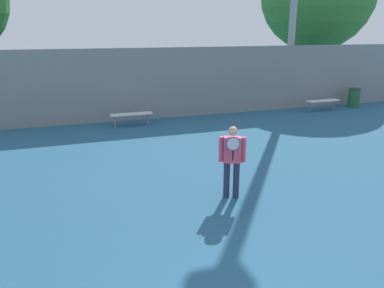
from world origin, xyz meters
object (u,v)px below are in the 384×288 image
at_px(bench_courtside_near, 323,101).
at_px(bench_courtside_far, 132,115).
at_px(trash_bin, 354,98).
at_px(tennis_player, 232,158).

xyz_separation_m(bench_courtside_near, bench_courtside_far, (-8.93, 0.00, -0.00)).
bearing_deg(bench_courtside_near, bench_courtside_far, 180.00).
height_order(bench_courtside_far, trash_bin, trash_bin).
xyz_separation_m(tennis_player, bench_courtside_far, (-0.97, 7.27, -0.49)).
distance_m(tennis_player, bench_courtside_far, 7.35).
distance_m(tennis_player, trash_bin, 12.44).
xyz_separation_m(bench_courtside_near, trash_bin, (1.97, 0.22, 0.02)).
distance_m(tennis_player, bench_courtside_near, 10.79).
height_order(bench_courtside_near, trash_bin, trash_bin).
distance_m(bench_courtside_far, trash_bin, 10.90).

